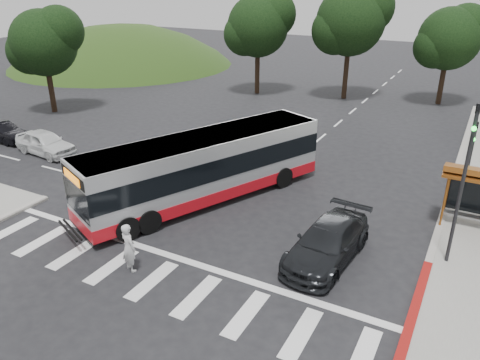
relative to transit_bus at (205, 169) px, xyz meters
The scene contains 16 objects.
ground 3.19m from the transit_bus, 43.85° to the right, with size 140.00×140.00×0.00m, color black.
curb_east 12.65m from the transit_bus, 29.18° to the left, with size 0.30×40.00×0.15m, color #9E9991.
curb_east_red 11.73m from the transit_bus, 19.50° to the right, with size 0.32×6.00×0.15m, color maroon.
hillside_nw 41.18m from the transit_bus, 136.89° to the left, with size 44.00×44.00×10.00m, color #294516.
crosswalk_ladder 7.35m from the transit_bus, 74.12° to the right, with size 18.00×2.60×0.01m, color silver.
traffic_signal_ne_tall 11.77m from the transit_bus, ahead, with size 0.18×0.37×6.50m.
traffic_signal_ne_short 13.34m from the transit_bus, 29.77° to the left, with size 0.18×0.37×4.00m.
tree_north_a 24.75m from the transit_bus, 89.90° to the left, with size 6.60×6.15×10.17m.
tree_north_b 27.67m from the transit_bus, 72.95° to the left, with size 5.72×5.33×8.43m.
tree_north_c 24.02m from the transit_bus, 109.75° to the left, with size 6.16×5.74×9.30m.
tree_west_a 21.95m from the transit_bus, 157.73° to the left, with size 5.72×5.33×8.43m.
transit_bus is the anchor object (origin of this frame).
pedestrian 6.78m from the transit_bus, 83.34° to the right, with size 0.73×0.48×2.01m, color silver.
dark_sedan 7.67m from the transit_bus, 18.10° to the right, with size 2.14×5.28×1.53m, color black.
west_car_white 12.50m from the transit_bus, behind, with size 1.79×4.45×1.51m, color silver.
west_car_black 17.15m from the transit_bus, behind, with size 1.37×3.94×1.30m, color black.
Camera 1 is at (9.82, -16.25, 10.57)m, focal length 35.00 mm.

